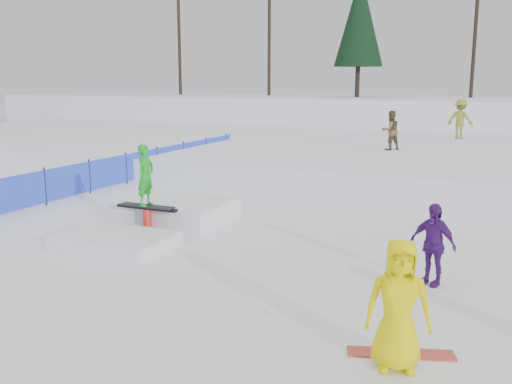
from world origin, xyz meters
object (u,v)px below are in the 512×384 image
at_px(safety_fence, 126,168).
at_px(walker_olive, 390,130).
at_px(spectator_yellow, 398,305).
at_px(spectator_purple, 433,244).
at_px(walker_ygreen, 460,119).
at_px(jib_rail_feature, 161,216).

xyz_separation_m(safety_fence, walker_olive, (7.72, 6.86, 1.03)).
distance_m(walker_olive, spectator_yellow, 16.43).
height_order(spectator_purple, spectator_yellow, spectator_yellow).
bearing_deg(walker_ygreen, walker_olive, 85.63).
bearing_deg(spectator_purple, jib_rail_feature, -168.53).
height_order(walker_ygreen, jib_rail_feature, walker_ygreen).
height_order(safety_fence, spectator_yellow, spectator_yellow).
relative_size(walker_olive, spectator_yellow, 0.93).
height_order(safety_fence, walker_ygreen, walker_ygreen).
bearing_deg(jib_rail_feature, walker_ygreen, 72.76).
distance_m(safety_fence, walker_ygreen, 16.09).
xyz_separation_m(safety_fence, spectator_purple, (11.00, -5.94, 0.19)).
bearing_deg(walker_ygreen, jib_rail_feature, 88.62).
relative_size(safety_fence, walker_olive, 10.29).
bearing_deg(walker_ygreen, safety_fence, 67.98).
distance_m(safety_fence, walker_olive, 10.38).
distance_m(walker_olive, jib_rail_feature, 12.01).
bearing_deg(spectator_purple, walker_ygreen, 116.32).
height_order(walker_ygreen, spectator_yellow, walker_ygreen).
distance_m(spectator_purple, jib_rail_feature, 6.66).
distance_m(walker_olive, walker_ygreen, 6.19).
xyz_separation_m(walker_ygreen, spectator_yellow, (1.15, -21.89, -0.89)).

